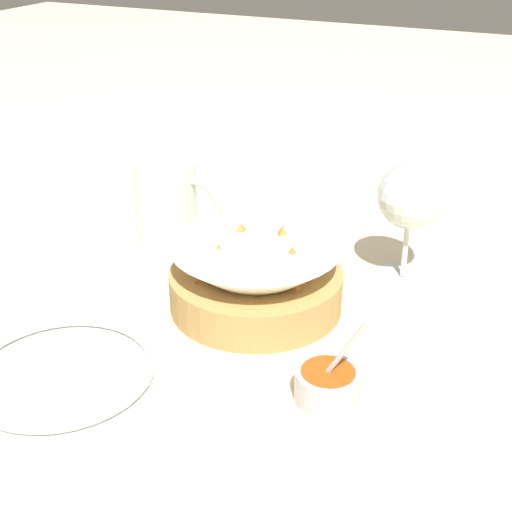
{
  "coord_description": "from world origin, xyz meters",
  "views": [
    {
      "loc": [
        0.29,
        -0.68,
        0.44
      ],
      "look_at": [
        -0.02,
        -0.02,
        0.07
      ],
      "focal_mm": 50.0,
      "sensor_mm": 36.0,
      "label": 1
    }
  ],
  "objects_px": {
    "food_basket": "(257,277)",
    "side_plate": "(62,373)",
    "beer_mug": "(168,204)",
    "wine_glass": "(410,200)",
    "sauce_cup": "(328,383)"
  },
  "relations": [
    {
      "from": "food_basket",
      "to": "beer_mug",
      "type": "relative_size",
      "value": 1.57
    },
    {
      "from": "beer_mug",
      "to": "side_plate",
      "type": "height_order",
      "value": "beer_mug"
    },
    {
      "from": "beer_mug",
      "to": "wine_glass",
      "type": "bearing_deg",
      "value": 4.69
    },
    {
      "from": "food_basket",
      "to": "wine_glass",
      "type": "relative_size",
      "value": 1.33
    },
    {
      "from": "sauce_cup",
      "to": "food_basket",
      "type": "bearing_deg",
      "value": 136.08
    },
    {
      "from": "food_basket",
      "to": "beer_mug",
      "type": "height_order",
      "value": "beer_mug"
    },
    {
      "from": "side_plate",
      "to": "sauce_cup",
      "type": "bearing_deg",
      "value": 18.32
    },
    {
      "from": "food_basket",
      "to": "sauce_cup",
      "type": "height_order",
      "value": "sauce_cup"
    },
    {
      "from": "sauce_cup",
      "to": "beer_mug",
      "type": "relative_size",
      "value": 0.75
    },
    {
      "from": "food_basket",
      "to": "beer_mug",
      "type": "distance_m",
      "value": 0.22
    },
    {
      "from": "wine_glass",
      "to": "beer_mug",
      "type": "xyz_separation_m",
      "value": [
        -0.33,
        -0.03,
        -0.05
      ]
    },
    {
      "from": "food_basket",
      "to": "wine_glass",
      "type": "distance_m",
      "value": 0.21
    },
    {
      "from": "wine_glass",
      "to": "beer_mug",
      "type": "relative_size",
      "value": 1.18
    },
    {
      "from": "food_basket",
      "to": "side_plate",
      "type": "xyz_separation_m",
      "value": [
        -0.12,
        -0.22,
        -0.03
      ]
    },
    {
      "from": "sauce_cup",
      "to": "side_plate",
      "type": "distance_m",
      "value": 0.27
    }
  ]
}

